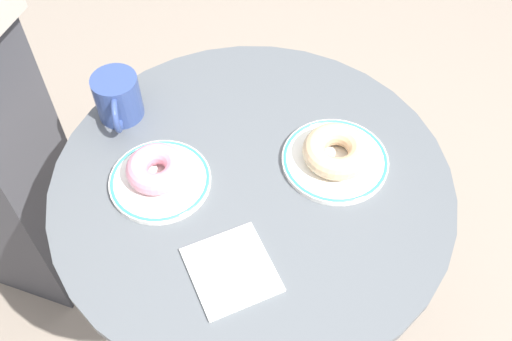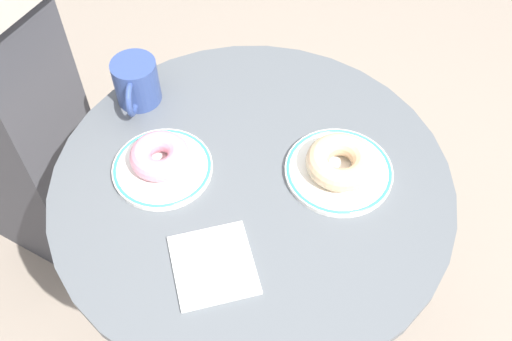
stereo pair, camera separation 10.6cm
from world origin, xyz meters
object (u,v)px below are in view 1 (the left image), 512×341
(paper_napkin, at_px, (231,270))
(cafe_table, at_px, (252,240))
(donut_glazed, at_px, (337,152))
(coffee_mug, at_px, (118,98))
(donut_pink_frosted, at_px, (157,169))
(plate_right, at_px, (335,161))
(plate_left, at_px, (160,180))

(paper_napkin, bearing_deg, cafe_table, 63.93)
(donut_glazed, height_order, coffee_mug, coffee_mug)
(donut_pink_frosted, relative_size, donut_glazed, 0.87)
(cafe_table, relative_size, plate_right, 3.71)
(cafe_table, relative_size, donut_glazed, 5.87)
(donut_pink_frosted, height_order, donut_glazed, donut_glazed)
(cafe_table, bearing_deg, paper_napkin, -116.07)
(plate_right, bearing_deg, cafe_table, 179.16)
(donut_pink_frosted, bearing_deg, plate_left, -77.68)
(donut_pink_frosted, height_order, paper_napkin, donut_pink_frosted)
(plate_right, distance_m, coffee_mug, 0.44)
(donut_pink_frosted, bearing_deg, donut_glazed, -9.30)
(plate_left, height_order, plate_right, same)
(donut_pink_frosted, distance_m, paper_napkin, 0.23)
(paper_napkin, distance_m, coffee_mug, 0.42)
(cafe_table, height_order, donut_pink_frosted, donut_pink_frosted)
(paper_napkin, bearing_deg, donut_pink_frosted, 110.65)
(donut_pink_frosted, bearing_deg, paper_napkin, -69.35)
(plate_right, relative_size, donut_pink_frosted, 1.81)
(paper_napkin, bearing_deg, plate_right, 34.03)
(plate_left, relative_size, coffee_mug, 1.41)
(plate_right, height_order, donut_pink_frosted, donut_pink_frosted)
(donut_glazed, bearing_deg, coffee_mug, 147.72)
(plate_left, bearing_deg, coffee_mug, 103.33)
(cafe_table, distance_m, plate_left, 0.28)
(paper_napkin, bearing_deg, coffee_mug, 107.44)
(plate_right, xyz_separation_m, donut_pink_frosted, (-0.33, 0.05, 0.03))
(plate_right, height_order, paper_napkin, plate_right)
(donut_glazed, xyz_separation_m, paper_napkin, (-0.24, -0.16, -0.03))
(plate_left, height_order, donut_pink_frosted, donut_pink_frosted)
(paper_napkin, bearing_deg, plate_left, 110.96)
(plate_left, xyz_separation_m, donut_glazed, (0.32, -0.05, 0.03))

